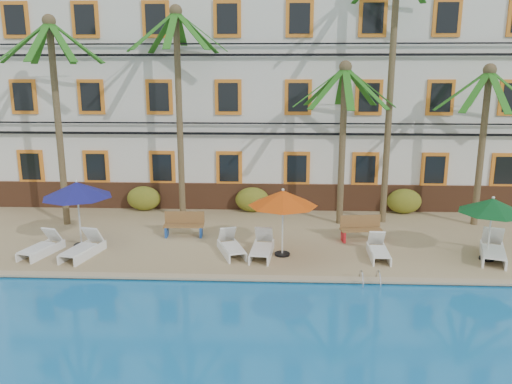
{
  "coord_description": "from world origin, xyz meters",
  "views": [
    {
      "loc": [
        0.66,
        -14.78,
        6.21
      ],
      "look_at": [
        -0.13,
        3.0,
        2.0
      ],
      "focal_mm": 35.0,
      "sensor_mm": 36.0,
      "label": 1
    }
  ],
  "objects_px": {
    "bench_left": "(184,224)",
    "palm_c": "(343,120)",
    "lounger_d": "(262,247)",
    "lounger_f": "(493,250)",
    "palm_b": "(178,87)",
    "lounger_b": "(83,248)",
    "palm_a": "(56,95)",
    "umbrella_green": "(492,206)",
    "palm_d": "(392,59)",
    "lounger_e": "(378,250)",
    "bench_right": "(360,228)",
    "pool_ladder": "(370,282)",
    "palm_e": "(484,122)",
    "lounger_a": "(42,247)",
    "lounger_c": "(231,246)",
    "umbrella_blue": "(77,190)",
    "umbrella_red": "(283,198)"
  },
  "relations": [
    {
      "from": "lounger_f",
      "to": "lounger_d",
      "type": "bearing_deg",
      "value": -179.77
    },
    {
      "from": "umbrella_blue",
      "to": "lounger_d",
      "type": "bearing_deg",
      "value": -5.63
    },
    {
      "from": "palm_b",
      "to": "bench_right",
      "type": "height_order",
      "value": "palm_b"
    },
    {
      "from": "palm_c",
      "to": "lounger_a",
      "type": "height_order",
      "value": "palm_c"
    },
    {
      "from": "lounger_a",
      "to": "lounger_b",
      "type": "bearing_deg",
      "value": -4.47
    },
    {
      "from": "palm_e",
      "to": "lounger_f",
      "type": "height_order",
      "value": "palm_e"
    },
    {
      "from": "palm_a",
      "to": "umbrella_green",
      "type": "height_order",
      "value": "palm_a"
    },
    {
      "from": "lounger_e",
      "to": "palm_e",
      "type": "bearing_deg",
      "value": 40.59
    },
    {
      "from": "lounger_d",
      "to": "pool_ladder",
      "type": "relative_size",
      "value": 2.56
    },
    {
      "from": "lounger_d",
      "to": "palm_d",
      "type": "bearing_deg",
      "value": 40.61
    },
    {
      "from": "bench_left",
      "to": "lounger_b",
      "type": "bearing_deg",
      "value": -142.77
    },
    {
      "from": "umbrella_green",
      "to": "lounger_b",
      "type": "relative_size",
      "value": 1.1
    },
    {
      "from": "umbrella_blue",
      "to": "bench_right",
      "type": "height_order",
      "value": "umbrella_blue"
    },
    {
      "from": "bench_right",
      "to": "pool_ladder",
      "type": "distance_m",
      "value": 3.88
    },
    {
      "from": "palm_c",
      "to": "lounger_e",
      "type": "xyz_separation_m",
      "value": [
        0.83,
        -3.89,
        -3.96
      ]
    },
    {
      "from": "umbrella_red",
      "to": "lounger_e",
      "type": "xyz_separation_m",
      "value": [
        3.2,
        -0.06,
        -1.72
      ]
    },
    {
      "from": "lounger_a",
      "to": "bench_right",
      "type": "relative_size",
      "value": 1.18
    },
    {
      "from": "palm_c",
      "to": "lounger_d",
      "type": "distance_m",
      "value": 6.32
    },
    {
      "from": "lounger_b",
      "to": "lounger_f",
      "type": "xyz_separation_m",
      "value": [
        13.63,
        0.35,
        0.02
      ]
    },
    {
      "from": "lounger_a",
      "to": "lounger_e",
      "type": "xyz_separation_m",
      "value": [
        11.35,
        0.21,
        -0.01
      ]
    },
    {
      "from": "umbrella_green",
      "to": "lounger_f",
      "type": "xyz_separation_m",
      "value": [
        0.22,
        0.09,
        -1.52
      ]
    },
    {
      "from": "palm_c",
      "to": "bench_right",
      "type": "distance_m",
      "value": 4.35
    },
    {
      "from": "lounger_d",
      "to": "lounger_f",
      "type": "bearing_deg",
      "value": 0.23
    },
    {
      "from": "bench_left",
      "to": "palm_c",
      "type": "bearing_deg",
      "value": 17.77
    },
    {
      "from": "palm_e",
      "to": "lounger_a",
      "type": "distance_m",
      "value": 16.97
    },
    {
      "from": "palm_d",
      "to": "palm_e",
      "type": "height_order",
      "value": "palm_d"
    },
    {
      "from": "lounger_a",
      "to": "lounger_f",
      "type": "distance_m",
      "value": 15.11
    },
    {
      "from": "pool_ladder",
      "to": "lounger_f",
      "type": "bearing_deg",
      "value": 25.83
    },
    {
      "from": "umbrella_green",
      "to": "lounger_a",
      "type": "distance_m",
      "value": 14.97
    },
    {
      "from": "palm_b",
      "to": "bench_right",
      "type": "distance_m",
      "value": 9.02
    },
    {
      "from": "palm_c",
      "to": "umbrella_green",
      "type": "relative_size",
      "value": 3.01
    },
    {
      "from": "palm_b",
      "to": "palm_d",
      "type": "height_order",
      "value": "palm_d"
    },
    {
      "from": "lounger_e",
      "to": "bench_right",
      "type": "height_order",
      "value": "bench_right"
    },
    {
      "from": "palm_e",
      "to": "lounger_d",
      "type": "bearing_deg",
      "value": -155.01
    },
    {
      "from": "lounger_e",
      "to": "lounger_f",
      "type": "distance_m",
      "value": 3.76
    },
    {
      "from": "palm_c",
      "to": "bench_left",
      "type": "bearing_deg",
      "value": -162.23
    },
    {
      "from": "umbrella_red",
      "to": "umbrella_green",
      "type": "xyz_separation_m",
      "value": [
        6.74,
        -0.12,
        -0.14
      ]
    },
    {
      "from": "palm_a",
      "to": "lounger_d",
      "type": "height_order",
      "value": "palm_a"
    },
    {
      "from": "palm_d",
      "to": "palm_b",
      "type": "bearing_deg",
      "value": 178.95
    },
    {
      "from": "lounger_d",
      "to": "pool_ladder",
      "type": "distance_m",
      "value": 3.87
    },
    {
      "from": "bench_right",
      "to": "pool_ladder",
      "type": "height_order",
      "value": "bench_right"
    },
    {
      "from": "palm_b",
      "to": "lounger_b",
      "type": "bearing_deg",
      "value": -118.14
    },
    {
      "from": "palm_a",
      "to": "bench_left",
      "type": "height_order",
      "value": "palm_a"
    },
    {
      "from": "umbrella_green",
      "to": "lounger_b",
      "type": "xyz_separation_m",
      "value": [
        -13.41,
        -0.26,
        -1.55
      ]
    },
    {
      "from": "lounger_c",
      "to": "lounger_e",
      "type": "height_order",
      "value": "lounger_c"
    },
    {
      "from": "palm_d",
      "to": "lounger_e",
      "type": "distance_m",
      "value": 7.59
    },
    {
      "from": "palm_c",
      "to": "lounger_c",
      "type": "distance_m",
      "value": 6.83
    },
    {
      "from": "palm_a",
      "to": "lounger_e",
      "type": "relative_size",
      "value": 4.83
    },
    {
      "from": "palm_c",
      "to": "lounger_f",
      "type": "relative_size",
      "value": 3.03
    },
    {
      "from": "bench_left",
      "to": "bench_right",
      "type": "relative_size",
      "value": 0.98
    }
  ]
}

